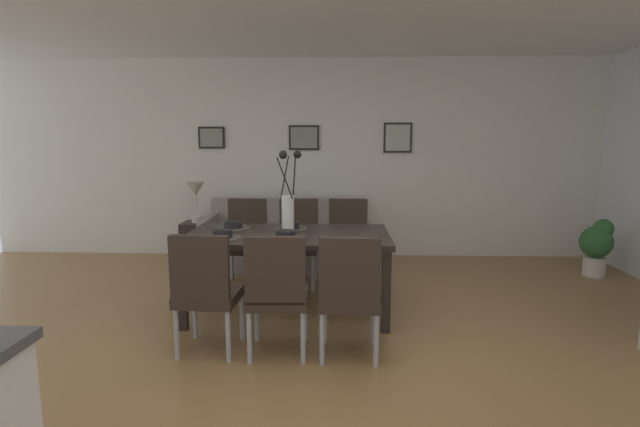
{
  "coord_description": "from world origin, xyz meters",
  "views": [
    {
      "loc": [
        0.17,
        -3.19,
        1.6
      ],
      "look_at": [
        0.01,
        1.33,
        0.87
      ],
      "focal_mm": 27.03,
      "sensor_mm": 36.0,
      "label": 1
    }
  ],
  "objects_px": {
    "centerpiece_vase": "(288,202)",
    "framed_picture_center": "(304,138)",
    "dining_chair_mid_right": "(348,238)",
    "dining_chair_far_right": "(298,237)",
    "bowl_far_left": "(285,234)",
    "dining_table": "(288,241)",
    "framed_picture_right": "(398,138)",
    "bowl_near_left": "(222,233)",
    "dining_chair_near_left": "(206,287)",
    "framed_picture_left": "(212,138)",
    "sofa": "(287,242)",
    "dining_chair_near_right": "(246,238)",
    "table_lamp": "(195,193)",
    "dining_chair_mid_left": "(349,291)",
    "dining_chair_far_left": "(277,289)",
    "bowl_far_right": "(290,224)",
    "potted_plant": "(597,244)",
    "bowl_near_right": "(233,224)",
    "side_table": "(198,243)"
  },
  "relations": [
    {
      "from": "centerpiece_vase",
      "to": "framed_picture_center",
      "type": "bearing_deg",
      "value": 90.02
    },
    {
      "from": "dining_chair_mid_right",
      "to": "dining_chair_far_right",
      "type": "bearing_deg",
      "value": 179.69
    },
    {
      "from": "bowl_far_left",
      "to": "dining_table",
      "type": "bearing_deg",
      "value": 90.0
    },
    {
      "from": "dining_chair_mid_right",
      "to": "framed_picture_right",
      "type": "height_order",
      "value": "framed_picture_right"
    },
    {
      "from": "dining_table",
      "to": "bowl_near_left",
      "type": "height_order",
      "value": "bowl_near_left"
    },
    {
      "from": "dining_table",
      "to": "dining_chair_near_left",
      "type": "distance_m",
      "value": 1.02
    },
    {
      "from": "dining_table",
      "to": "dining_chair_far_right",
      "type": "relative_size",
      "value": 1.96
    },
    {
      "from": "dining_chair_mid_right",
      "to": "framed_picture_left",
      "type": "relative_size",
      "value": 2.66
    },
    {
      "from": "sofa",
      "to": "framed_picture_center",
      "type": "distance_m",
      "value": 1.4
    },
    {
      "from": "dining_chair_near_right",
      "to": "framed_picture_left",
      "type": "xyz_separation_m",
      "value": [
        -0.67,
        1.29,
        1.07
      ]
    },
    {
      "from": "table_lamp",
      "to": "dining_chair_near_left",
      "type": "bearing_deg",
      "value": -72.44
    },
    {
      "from": "dining_chair_mid_left",
      "to": "framed_picture_right",
      "type": "relative_size",
      "value": 2.38
    },
    {
      "from": "dining_chair_far_left",
      "to": "bowl_far_right",
      "type": "distance_m",
      "value": 1.14
    },
    {
      "from": "dining_chair_near_right",
      "to": "framed_picture_left",
      "type": "relative_size",
      "value": 2.66
    },
    {
      "from": "dining_chair_far_right",
      "to": "dining_chair_near_right",
      "type": "bearing_deg",
      "value": -177.69
    },
    {
      "from": "dining_chair_far_right",
      "to": "centerpiece_vase",
      "type": "distance_m",
      "value": 1.03
    },
    {
      "from": "dining_chair_mid_left",
      "to": "framed_picture_right",
      "type": "distance_m",
      "value": 3.32
    },
    {
      "from": "dining_table",
      "to": "framed_picture_left",
      "type": "relative_size",
      "value": 5.21
    },
    {
      "from": "dining_chair_mid_right",
      "to": "framed_picture_left",
      "type": "distance_m",
      "value": 2.43
    },
    {
      "from": "potted_plant",
      "to": "dining_chair_far_left",
      "type": "bearing_deg",
      "value": -147.45
    },
    {
      "from": "bowl_near_right",
      "to": "framed_picture_center",
      "type": "xyz_separation_m",
      "value": [
        0.54,
        1.95,
        0.8
      ]
    },
    {
      "from": "potted_plant",
      "to": "dining_chair_mid_left",
      "type": "bearing_deg",
      "value": -142.82
    },
    {
      "from": "dining_chair_mid_right",
      "to": "framed_picture_left",
      "type": "bearing_deg",
      "value": 144.45
    },
    {
      "from": "dining_chair_mid_right",
      "to": "framed_picture_left",
      "type": "xyz_separation_m",
      "value": [
        -1.78,
        1.27,
        1.07
      ]
    },
    {
      "from": "centerpiece_vase",
      "to": "framed_picture_left",
      "type": "height_order",
      "value": "framed_picture_left"
    },
    {
      "from": "dining_chair_near_left",
      "to": "framed_picture_right",
      "type": "height_order",
      "value": "framed_picture_right"
    },
    {
      "from": "dining_chair_mid_right",
      "to": "side_table",
      "type": "relative_size",
      "value": 1.77
    },
    {
      "from": "dining_chair_near_right",
      "to": "sofa",
      "type": "distance_m",
      "value": 0.91
    },
    {
      "from": "bowl_near_right",
      "to": "side_table",
      "type": "height_order",
      "value": "bowl_near_right"
    },
    {
      "from": "bowl_near_left",
      "to": "potted_plant",
      "type": "xyz_separation_m",
      "value": [
        3.96,
        1.51,
        -0.41
      ]
    },
    {
      "from": "side_table",
      "to": "bowl_near_right",
      "type": "bearing_deg",
      "value": -62.15
    },
    {
      "from": "bowl_near_right",
      "to": "dining_chair_far_left",
      "type": "bearing_deg",
      "value": -63.67
    },
    {
      "from": "dining_chair_mid_left",
      "to": "framed_picture_center",
      "type": "distance_m",
      "value": 3.29
    },
    {
      "from": "dining_chair_near_left",
      "to": "bowl_near_left",
      "type": "relative_size",
      "value": 5.41
    },
    {
      "from": "table_lamp",
      "to": "framed_picture_left",
      "type": "distance_m",
      "value": 0.82
    },
    {
      "from": "bowl_near_right",
      "to": "table_lamp",
      "type": "bearing_deg",
      "value": 117.85
    },
    {
      "from": "dining_chair_far_right",
      "to": "dining_chair_mid_right",
      "type": "bearing_deg",
      "value": -0.31
    },
    {
      "from": "dining_chair_near_left",
      "to": "dining_table",
      "type": "bearing_deg",
      "value": 59.07
    },
    {
      "from": "dining_chair_near_right",
      "to": "dining_chair_far_left",
      "type": "distance_m",
      "value": 1.85
    },
    {
      "from": "bowl_far_right",
      "to": "table_lamp",
      "type": "relative_size",
      "value": 0.33
    },
    {
      "from": "bowl_near_right",
      "to": "potted_plant",
      "type": "relative_size",
      "value": 0.25
    },
    {
      "from": "dining_chair_near_right",
      "to": "sofa",
      "type": "bearing_deg",
      "value": 65.8
    },
    {
      "from": "sofa",
      "to": "dining_chair_mid_left",
      "type": "bearing_deg",
      "value": -74.52
    },
    {
      "from": "bowl_far_right",
      "to": "dining_chair_mid_left",
      "type": "bearing_deg",
      "value": -64.75
    },
    {
      "from": "dining_chair_near_left",
      "to": "bowl_near_right",
      "type": "distance_m",
      "value": 1.11
    },
    {
      "from": "dining_chair_near_left",
      "to": "bowl_far_right",
      "type": "relative_size",
      "value": 5.41
    },
    {
      "from": "dining_table",
      "to": "bowl_near_left",
      "type": "relative_size",
      "value": 10.59
    },
    {
      "from": "side_table",
      "to": "table_lamp",
      "type": "bearing_deg",
      "value": 116.57
    },
    {
      "from": "potted_plant",
      "to": "centerpiece_vase",
      "type": "bearing_deg",
      "value": -159.31
    },
    {
      "from": "dining_chair_near_left",
      "to": "sofa",
      "type": "xyz_separation_m",
      "value": [
        0.33,
        2.55,
        -0.23
      ]
    }
  ]
}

